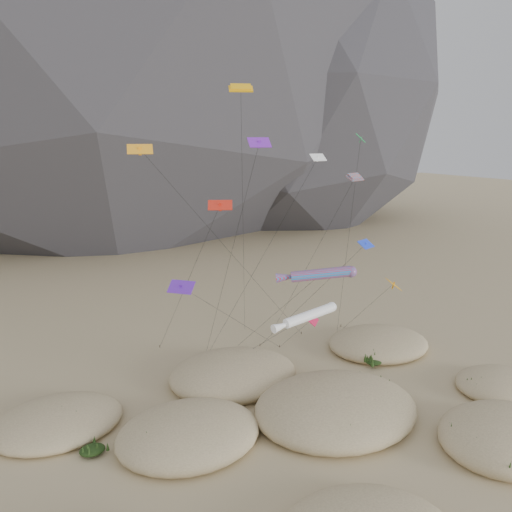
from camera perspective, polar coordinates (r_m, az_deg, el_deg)
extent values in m
plane|color=#CCB789|center=(43.22, 11.19, -20.92)|extent=(500.00, 500.00, 0.00)
ellipsoid|color=black|center=(159.33, 3.60, 18.22)|extent=(130.55, 126.41, 100.00)
ellipsoid|color=#CCB789|center=(46.94, 26.77, -18.03)|extent=(11.51, 9.78, 3.65)
ellipsoid|color=#CCB789|center=(43.45, -7.70, -19.48)|extent=(11.88, 10.10, 3.08)
ellipsoid|color=#CCB789|center=(46.77, 9.08, -16.77)|extent=(15.00, 12.75, 3.67)
ellipsoid|color=#CCB789|center=(56.16, 26.16, -13.05)|extent=(9.13, 7.76, 2.22)
ellipsoid|color=#CCB789|center=(52.29, -2.62, -13.31)|extent=(13.22, 11.23, 3.26)
ellipsoid|color=#CCB789|center=(61.39, 13.80, -9.66)|extent=(12.16, 10.33, 2.70)
ellipsoid|color=#CCB789|center=(48.12, -21.81, -17.14)|extent=(11.03, 9.38, 2.26)
ellipsoid|color=black|center=(45.70, 23.83, -18.36)|extent=(3.31, 2.83, 0.99)
ellipsoid|color=black|center=(43.50, 26.05, -20.62)|extent=(2.69, 2.30, 0.81)
ellipsoid|color=black|center=(42.56, -9.91, -20.16)|extent=(3.05, 2.61, 0.91)
ellipsoid|color=black|center=(44.54, -5.29, -18.51)|extent=(2.34, 2.00, 0.70)
ellipsoid|color=black|center=(47.60, 9.95, -15.86)|extent=(3.71, 3.17, 1.11)
ellipsoid|color=black|center=(50.94, 12.90, -14.08)|extent=(2.82, 2.41, 0.85)
ellipsoid|color=black|center=(43.41, 9.79, -19.27)|extent=(2.29, 1.96, 0.69)
ellipsoid|color=black|center=(54.75, 24.45, -13.45)|extent=(2.57, 2.20, 0.77)
ellipsoid|color=black|center=(53.47, 0.56, -12.35)|extent=(2.96, 2.53, 0.89)
ellipsoid|color=black|center=(51.33, 1.04, -13.62)|extent=(2.71, 2.32, 0.81)
ellipsoid|color=black|center=(59.50, 13.52, -10.30)|extent=(2.23, 1.91, 0.67)
ellipsoid|color=black|center=(56.58, 13.33, -11.67)|extent=(1.85, 1.58, 0.56)
ellipsoid|color=black|center=(47.55, -21.33, -17.50)|extent=(2.30, 1.97, 0.69)
ellipsoid|color=black|center=(43.73, -18.21, -20.31)|extent=(2.00, 1.71, 0.60)
cylinder|color=#3F2D1E|center=(56.82, -5.96, -11.76)|extent=(0.08, 0.08, 0.30)
cylinder|color=#3F2D1E|center=(60.38, 0.45, -10.12)|extent=(0.08, 0.08, 0.30)
cylinder|color=#3F2D1E|center=(60.12, 2.72, -10.24)|extent=(0.08, 0.08, 0.30)
cylinder|color=#3F2D1E|center=(64.13, 5.21, -8.74)|extent=(0.08, 0.08, 0.30)
cylinder|color=#3F2D1E|center=(64.54, 9.22, -8.72)|extent=(0.08, 0.08, 0.30)
cylinder|color=#3F2D1E|center=(61.06, -10.95, -10.10)|extent=(0.08, 0.08, 0.30)
cylinder|color=#3F2D1E|center=(67.18, 9.68, -7.84)|extent=(0.08, 0.08, 0.30)
cylinder|color=#3F2D1E|center=(56.50, -7.84, -11.96)|extent=(0.08, 0.08, 0.30)
cylinder|color=red|center=(48.59, 7.44, -2.06)|extent=(5.75, 3.57, 1.67)
sphere|color=red|center=(48.99, 10.82, -1.78)|extent=(1.12, 1.12, 1.12)
cone|color=red|center=(48.37, 3.67, -2.40)|extent=(2.59, 1.93, 1.20)
cylinder|color=black|center=(54.31, 2.20, -6.59)|extent=(3.56, 11.96, 11.38)
cylinder|color=white|center=(43.50, 6.14, -6.75)|extent=(5.40, 1.77, 1.21)
sphere|color=white|center=(45.17, 8.64, -5.78)|extent=(0.89, 0.89, 0.89)
cone|color=white|center=(41.80, 3.15, -7.93)|extent=(2.26, 1.13, 0.91)
cylinder|color=black|center=(50.61, 1.70, -9.37)|extent=(0.31, 13.66, 9.30)
cube|color=#E6A20C|center=(48.52, -1.75, 18.56)|extent=(2.39, 1.58, 0.67)
cube|color=#E6A20C|center=(48.54, -1.75, 18.76)|extent=(2.01, 1.28, 0.65)
cylinder|color=black|center=(55.47, -1.48, 3.07)|extent=(5.54, 11.34, 28.61)
cube|color=#FC421A|center=(53.26, 11.24, 8.75)|extent=(2.36, 1.60, 0.61)
cube|color=#FC421A|center=(53.24, 11.25, 8.96)|extent=(1.99, 1.31, 0.60)
cylinder|color=black|center=(57.65, 6.05, -0.91)|extent=(4.47, 9.97, 20.17)
cube|color=red|center=(47.83, 6.44, -7.19)|extent=(2.02, 2.04, 0.75)
cube|color=red|center=(47.88, 6.43, -7.36)|extent=(0.33, 0.33, 0.65)
cylinder|color=black|center=(53.95, 4.38, -8.94)|extent=(2.43, 10.59, 7.44)
cube|color=blue|center=(49.51, 12.45, 1.34)|extent=(2.08, 1.63, 0.70)
cube|color=blue|center=(49.54, 12.45, 1.17)|extent=(0.29, 0.28, 0.63)
cylinder|color=black|center=(54.40, 5.90, -5.03)|extent=(5.60, 11.82, 14.12)
cube|color=white|center=(53.53, 7.12, 11.13)|extent=(1.81, 1.00, 0.75)
cube|color=white|center=(53.54, 7.12, 10.97)|extent=(0.23, 0.27, 0.58)
cylinder|color=black|center=(53.74, 0.39, -0.72)|extent=(11.89, 3.75, 22.17)
cube|color=#179641|center=(53.69, 11.89, 13.06)|extent=(2.14, 2.28, 0.92)
cube|color=#179641|center=(53.69, 11.88, 12.90)|extent=(0.41, 0.40, 0.70)
cylinder|color=black|center=(58.06, 10.42, 1.11)|extent=(2.39, 6.07, 24.14)
cube|color=orange|center=(42.01, -13.13, 11.81)|extent=(2.21, 1.47, 0.79)
cube|color=orange|center=(42.01, -13.12, 11.61)|extent=(0.29, 0.29, 0.69)
cylinder|color=black|center=(51.63, -1.99, -0.69)|extent=(21.63, 9.75, 23.26)
cube|color=#591EB3|center=(43.45, -8.55, -3.52)|extent=(2.42, 2.36, 0.89)
cube|color=#591EB3|center=(43.50, -8.54, -3.71)|extent=(0.39, 0.39, 0.76)
cylinder|color=black|center=(51.48, -2.04, -7.51)|extent=(14.48, 8.44, 11.64)
cube|color=orange|center=(54.21, 15.42, -3.12)|extent=(1.95, 2.51, 0.84)
cube|color=orange|center=(54.25, 15.41, -3.27)|extent=(0.33, 0.34, 0.77)
cylinder|color=black|center=(59.24, 12.06, -6.21)|extent=(0.23, 9.88, 9.24)
cube|color=red|center=(38.58, -4.12, 5.83)|extent=(2.11, 1.65, 0.68)
cube|color=red|center=(38.60, -4.12, 5.61)|extent=(0.28, 0.26, 0.65)
cylinder|color=black|center=(49.29, -8.28, -4.01)|extent=(0.36, 18.94, 19.11)
cube|color=purple|center=(43.85, 0.39, 12.85)|extent=(2.08, 1.20, 0.86)
cube|color=purple|center=(43.85, 0.39, 12.66)|extent=(0.27, 0.33, 0.65)
cylinder|color=black|center=(49.14, -3.20, -1.12)|extent=(2.22, 9.31, 23.76)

